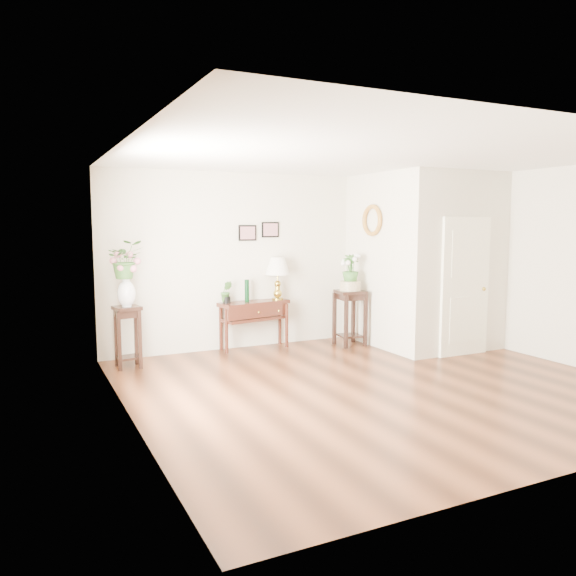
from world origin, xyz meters
TOP-DOWN VIEW (x-y plane):
  - floor at (0.00, 0.00)m, footprint 6.00×5.50m
  - ceiling at (0.00, 0.00)m, footprint 6.00×5.50m
  - wall_back at (0.00, 2.75)m, footprint 6.00×0.02m
  - wall_left at (-3.00, 0.00)m, footprint 0.02×5.50m
  - wall_right at (3.00, 0.00)m, footprint 0.02×5.50m
  - partition at (2.10, 1.77)m, footprint 1.80×1.95m
  - door at (2.10, 0.78)m, footprint 0.90×0.05m
  - art_print_left at (-0.65, 2.73)m, footprint 0.30×0.02m
  - art_print_right at (-0.25, 2.73)m, footprint 0.30×0.02m
  - wall_ornament at (1.16, 1.90)m, footprint 0.07×0.51m
  - console_table at (-0.61, 2.57)m, footprint 1.20×0.59m
  - table_lamp at (-0.20, 2.57)m, footprint 0.53×0.53m
  - green_vase at (-0.73, 2.57)m, footprint 0.09×0.09m
  - potted_plant at (-1.07, 2.57)m, footprint 0.22×0.19m
  - plant_stand_a at (-2.65, 2.22)m, footprint 0.38×0.38m
  - porcelain_vase at (-2.65, 2.22)m, footprint 0.33×0.33m
  - lily_arrangement at (-2.65, 2.22)m, footprint 0.48×0.42m
  - plant_stand_b at (0.90, 2.11)m, footprint 0.49×0.49m
  - ceramic_bowl at (0.90, 2.11)m, footprint 0.41×0.41m
  - narcissus at (0.90, 2.11)m, footprint 0.34×0.34m

SIDE VIEW (x-z plane):
  - floor at x=0.00m, z-range -0.01..0.01m
  - console_table at x=-0.61m, z-range 0.00..0.77m
  - plant_stand_a at x=-2.65m, z-range 0.00..0.86m
  - plant_stand_b at x=0.90m, z-range 0.00..0.91m
  - potted_plant at x=-1.07m, z-range 0.77..1.09m
  - green_vase at x=-0.73m, z-range 0.76..1.11m
  - ceramic_bowl at x=0.90m, z-range 0.92..1.07m
  - door at x=2.10m, z-range 0.00..2.10m
  - porcelain_vase at x=-2.65m, z-range 0.87..1.30m
  - table_lamp at x=-0.20m, z-range 0.77..1.47m
  - narcissus at x=0.90m, z-range 1.03..1.50m
  - wall_back at x=0.00m, z-range 0.00..2.80m
  - wall_left at x=-3.00m, z-range 0.00..2.80m
  - wall_right at x=3.00m, z-range 0.00..2.80m
  - partition at x=2.10m, z-range 0.00..2.80m
  - lily_arrangement at x=-2.65m, z-range 1.26..1.79m
  - art_print_left at x=-0.65m, z-range 1.73..1.98m
  - art_print_right at x=-0.25m, z-range 1.77..2.02m
  - wall_ornament at x=1.16m, z-range 1.79..2.30m
  - ceiling at x=0.00m, z-range 2.79..2.81m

